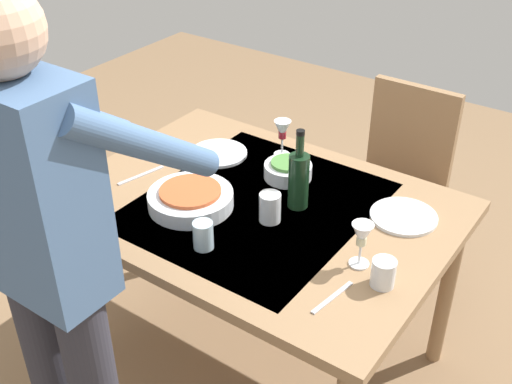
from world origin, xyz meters
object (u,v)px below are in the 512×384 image
dining_table (256,222)px  wine_glass_left (362,237)px  side_bowl_salad (288,170)px  water_cup_near_right (270,207)px  water_cup_far_left (203,235)px  water_cup_near_left (383,273)px  serving_bowl_pasta (191,198)px  wine_bottle (299,179)px  dinner_plate_far (218,153)px  wine_glass_right (282,132)px  person_server (51,256)px  chair_near (399,173)px  dinner_plate_near (404,216)px

dining_table → wine_glass_left: (-0.45, 0.09, 0.18)m
dining_table → side_bowl_salad: bearing=-88.2°
water_cup_near_right → water_cup_far_left: water_cup_near_right is taller
water_cup_far_left → dining_table: bearing=-88.7°
side_bowl_salad → water_cup_near_left: bearing=147.5°
water_cup_near_left → water_cup_near_right: (0.46, -0.08, 0.01)m
side_bowl_salad → serving_bowl_pasta: bearing=64.5°
wine_bottle → dinner_plate_far: bearing=-16.1°
wine_glass_right → water_cup_far_left: wine_glass_right is taller
person_server → wine_glass_right: (-0.01, -1.11, -0.09)m
dining_table → water_cup_far_left: 0.33m
wine_glass_right → water_cup_far_left: size_ratio=1.60×
water_cup_near_left → water_cup_far_left: 0.57m
side_bowl_salad → water_cup_near_right: bearing=110.7°
chair_near → dinner_plate_near: chair_near is taller
person_server → wine_bottle: person_server is taller
wine_bottle → serving_bowl_pasta: bearing=35.6°
person_server → wine_glass_left: 0.89m
person_server → serving_bowl_pasta: person_server is taller
wine_glass_left → side_bowl_salad: (0.46, -0.31, -0.07)m
chair_near → water_cup_near_right: (0.08, 0.93, 0.29)m
water_cup_near_right → dinner_plate_near: 0.46m
serving_bowl_pasta → water_cup_near_right: bearing=-162.4°
dining_table → water_cup_far_left: size_ratio=14.35×
wine_glass_left → wine_glass_right: same height
wine_glass_right → dinner_plate_far: size_ratio=0.66×
wine_glass_left → wine_glass_right: size_ratio=1.00×
side_bowl_salad → dinner_plate_near: side_bowl_salad is taller
water_cup_near_left → water_cup_far_left: water_cup_far_left is taller
wine_glass_left → wine_glass_right: 0.72m
water_cup_near_left → side_bowl_salad: bearing=-32.5°
water_cup_near_left → chair_near: bearing=-69.7°
water_cup_far_left → water_cup_near_right: bearing=-110.0°
wine_glass_left → side_bowl_salad: wine_glass_left is taller
chair_near → wine_glass_right: size_ratio=6.03×
wine_bottle → dinner_plate_far: wine_bottle is taller
person_server → dinner_plate_far: 1.00m
water_cup_near_left → side_bowl_salad: size_ratio=0.49×
dinner_plate_far → chair_near: bearing=-127.1°
person_server → dining_table: bearing=-99.8°
person_server → water_cup_near_right: size_ratio=16.16×
dinner_plate_far → serving_bowl_pasta: bearing=113.3°
chair_near → dinner_plate_far: (0.51, 0.67, 0.24)m
water_cup_near_left → dinner_plate_near: water_cup_near_left is taller
wine_glass_left → dinner_plate_far: 0.84m
water_cup_near_right → side_bowl_salad: size_ratio=0.58×
wine_glass_right → water_cup_near_right: bearing=118.1°
water_cup_near_left → serving_bowl_pasta: 0.73m
dinner_plate_near → water_cup_far_left: bearing=48.8°
dinner_plate_far → water_cup_far_left: bearing=123.5°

